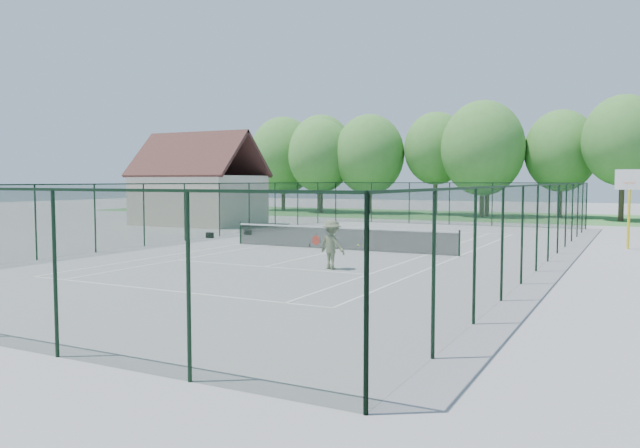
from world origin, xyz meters
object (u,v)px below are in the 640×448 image
(basketball_goal, at_px, (629,194))
(tennis_player, at_px, (332,245))
(sports_bag_a, at_px, (210,235))
(tennis_net, at_px, (340,237))

(basketball_goal, bearing_deg, tennis_player, -128.28)
(basketball_goal, relative_size, tennis_player, 2.08)
(sports_bag_a, xyz_separation_m, tennis_player, (11.29, -7.68, 0.72))
(tennis_net, height_order, sports_bag_a, tennis_net)
(sports_bag_a, bearing_deg, tennis_net, -10.22)
(basketball_goal, xyz_separation_m, sports_bag_a, (-20.50, -3.99, -2.41))
(sports_bag_a, bearing_deg, tennis_player, -32.49)
(tennis_player, bearing_deg, tennis_net, 112.96)
(sports_bag_a, height_order, tennis_player, tennis_player)
(tennis_net, bearing_deg, sports_bag_a, 168.03)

